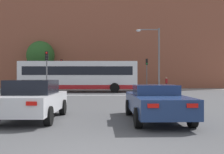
% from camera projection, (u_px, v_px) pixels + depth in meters
% --- Properties ---
extents(stop_line_strip, '(8.19, 0.30, 0.01)m').
position_uv_depth(stop_line_strip, '(103.00, 95.00, 24.39)').
color(stop_line_strip, silver).
rests_on(stop_line_strip, ground_plane).
extents(far_pavement, '(69.10, 2.50, 0.01)m').
position_uv_depth(far_pavement, '(105.00, 89.00, 37.02)').
color(far_pavement, '#A09B91').
rests_on(far_pavement, ground_plane).
extents(brick_civic_building, '(37.29, 14.71, 25.43)m').
position_uv_depth(brick_civic_building, '(117.00, 29.00, 47.07)').
color(brick_civic_building, brown).
rests_on(brick_civic_building, ground_plane).
extents(car_saloon_left, '(2.02, 4.37, 1.48)m').
position_uv_depth(car_saloon_left, '(33.00, 99.00, 10.45)').
color(car_saloon_left, silver).
rests_on(car_saloon_left, ground_plane).
extents(car_roadster_right, '(2.03, 4.89, 1.30)m').
position_uv_depth(car_roadster_right, '(156.00, 102.00, 10.25)').
color(car_roadster_right, navy).
rests_on(car_roadster_right, ground_plane).
extents(bus_crossing_lead, '(12.40, 2.73, 3.26)m').
position_uv_depth(bus_crossing_lead, '(79.00, 76.00, 30.03)').
color(bus_crossing_lead, silver).
rests_on(bus_crossing_lead, ground_plane).
extents(traffic_light_near_left, '(0.26, 0.31, 3.92)m').
position_uv_depth(traffic_light_near_left, '(47.00, 65.00, 25.24)').
color(traffic_light_near_left, slate).
rests_on(traffic_light_near_left, ground_plane).
extents(traffic_light_far_right, '(0.26, 0.31, 4.00)m').
position_uv_depth(traffic_light_far_right, '(147.00, 69.00, 36.50)').
color(traffic_light_far_right, slate).
rests_on(traffic_light_far_right, ground_plane).
extents(traffic_light_far_left, '(0.26, 0.31, 3.90)m').
position_uv_depth(traffic_light_far_left, '(62.00, 69.00, 36.31)').
color(traffic_light_far_left, slate).
rests_on(traffic_light_far_left, ground_plane).
extents(street_lamp_junction, '(2.45, 0.36, 6.62)m').
position_uv_depth(street_lamp_junction, '(154.00, 52.00, 28.72)').
color(street_lamp_junction, slate).
rests_on(street_lamp_junction, ground_plane).
extents(pedestrian_waiting, '(0.46, 0.38, 1.63)m').
position_uv_depth(pedestrian_waiting, '(133.00, 82.00, 37.49)').
color(pedestrian_waiting, black).
rests_on(pedestrian_waiting, ground_plane).
extents(pedestrian_walking_east, '(0.44, 0.30, 1.65)m').
position_uv_depth(pedestrian_walking_east, '(92.00, 82.00, 37.24)').
color(pedestrian_walking_east, brown).
rests_on(pedestrian_walking_east, ground_plane).
extents(pedestrian_walking_west, '(0.23, 0.40, 1.61)m').
position_uv_depth(pedestrian_walking_west, '(166.00, 82.00, 36.90)').
color(pedestrian_walking_west, '#333851').
rests_on(pedestrian_walking_west, ground_plane).
extents(tree_by_building, '(3.82, 3.82, 6.61)m').
position_uv_depth(tree_by_building, '(41.00, 56.00, 38.80)').
color(tree_by_building, '#4C3823').
rests_on(tree_by_building, ground_plane).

